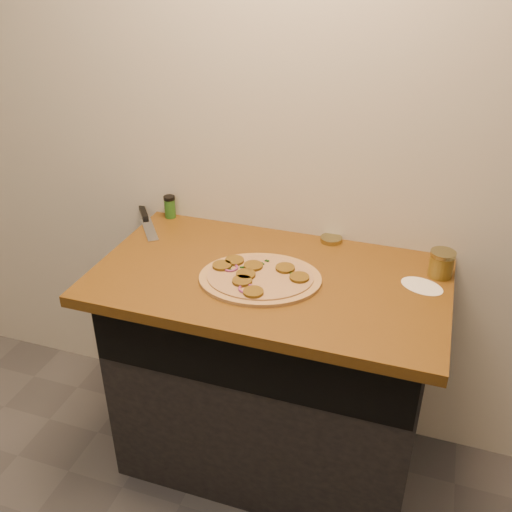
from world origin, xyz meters
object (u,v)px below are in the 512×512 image
(pizza, at_px, (259,277))
(salsa_jar, at_px, (441,264))
(chefs_knife, at_px, (146,220))
(spice_shaker, at_px, (170,207))

(pizza, relative_size, salsa_jar, 5.33)
(chefs_knife, xyz_separation_m, spice_shaker, (0.07, 0.07, 0.04))
(salsa_jar, distance_m, spice_shaker, 1.08)
(chefs_knife, distance_m, spice_shaker, 0.11)
(salsa_jar, height_order, spice_shaker, same)
(pizza, xyz_separation_m, salsa_jar, (0.57, 0.22, 0.04))
(chefs_knife, relative_size, spice_shaker, 2.90)
(chefs_knife, bearing_deg, salsa_jar, -2.90)
(pizza, distance_m, spice_shaker, 0.61)
(pizza, xyz_separation_m, spice_shaker, (-0.50, 0.35, 0.04))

